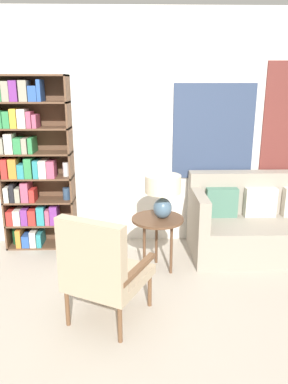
# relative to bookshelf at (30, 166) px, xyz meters

# --- Properties ---
(ground_plane) EXTENTS (14.00, 14.00, 0.00)m
(ground_plane) POSITION_rel_bookshelf_xyz_m (1.24, -1.84, -0.99)
(ground_plane) COLOR #B2A899
(wall_back) EXTENTS (6.40, 0.08, 2.70)m
(wall_back) POSITION_rel_bookshelf_xyz_m (1.31, 0.19, 0.37)
(wall_back) COLOR white
(wall_back) RESTS_ON ground_plane
(bookshelf) EXTENTS (0.81, 0.30, 1.99)m
(bookshelf) POSITION_rel_bookshelf_xyz_m (0.00, 0.00, 0.00)
(bookshelf) COLOR brown
(bookshelf) RESTS_ON ground_plane
(armchair) EXTENTS (0.78, 0.81, 0.94)m
(armchair) POSITION_rel_bookshelf_xyz_m (0.92, -1.56, -0.48)
(armchair) COLOR brown
(armchair) RESTS_ON ground_plane
(couch) EXTENTS (1.61, 0.83, 0.90)m
(couch) POSITION_rel_bookshelf_xyz_m (2.64, -0.24, -0.64)
(couch) COLOR #9E9384
(couch) RESTS_ON ground_plane
(side_table) EXTENTS (0.53, 0.53, 0.58)m
(side_table) POSITION_rel_bookshelf_xyz_m (1.42, -0.65, -0.47)
(side_table) COLOR brown
(side_table) RESTS_ON ground_plane
(table_lamp) EXTENTS (0.36, 0.36, 0.44)m
(table_lamp) POSITION_rel_bookshelf_xyz_m (1.47, -0.65, -0.11)
(table_lamp) COLOR slate
(table_lamp) RESTS_ON side_table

